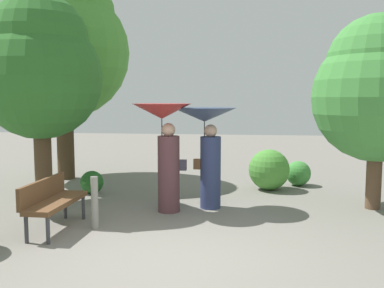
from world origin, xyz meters
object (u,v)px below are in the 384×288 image
person_right (207,135)px  tree_mid_left (40,67)px  tree_near_left (62,41)px  path_marker_post (95,203)px  person_left (165,137)px  tree_near_right (378,87)px  park_bench (52,199)px

person_right → tree_mid_left: 3.54m
tree_near_left → path_marker_post: bearing=-61.1°
person_right → person_left: bearing=109.0°
person_right → tree_near_left: 5.28m
person_left → path_marker_post: 1.83m
tree_near_right → path_marker_post: (-4.93, -1.94, -1.92)m
tree_mid_left → park_bench: bearing=-59.9°
person_left → path_marker_post: (-0.95, -1.22, -0.98)m
person_left → path_marker_post: size_ratio=2.35×
person_right → tree_mid_left: tree_mid_left is taller
tree_near_right → person_right: bearing=-173.8°
park_bench → tree_near_left: size_ratio=0.27×
person_right → tree_near_left: tree_near_left is taller
park_bench → tree_mid_left: 2.90m
park_bench → tree_mid_left: tree_mid_left is taller
tree_mid_left → tree_near_left: bearing=105.0°
person_left → park_bench: size_ratio=1.36×
tree_near_right → path_marker_post: tree_near_right is taller
park_bench → tree_near_right: size_ratio=0.40×
person_right → park_bench: bearing=119.0°
tree_mid_left → tree_near_right: bearing=4.6°
tree_near_right → tree_mid_left: size_ratio=0.89×
tree_near_right → path_marker_post: bearing=-158.5°
path_marker_post → tree_near_right: bearing=21.5°
tree_mid_left → path_marker_post: tree_mid_left is taller
tree_near_right → path_marker_post: size_ratio=4.28×
person_right → tree_near_left: size_ratio=0.35×
person_left → tree_near_right: tree_near_right is taller
person_left → tree_near_right: (3.98, 0.72, 0.94)m
tree_mid_left → person_right: bearing=3.0°
person_left → park_bench: person_left is taller
tree_near_left → tree_near_right: tree_near_left is taller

